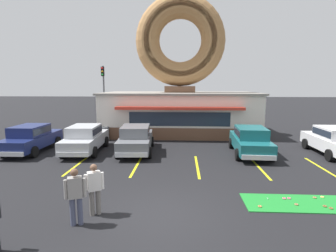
{
  "coord_description": "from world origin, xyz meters",
  "views": [
    {
      "loc": [
        0.66,
        -7.51,
        3.99
      ],
      "look_at": [
        -0.03,
        5.0,
        2.0
      ],
      "focal_mm": 28.0,
      "sensor_mm": 36.0,
      "label": 1
    }
  ],
  "objects_px": {
    "car_silver": "(85,138)",
    "pedestrian_leather_jacket_man": "(75,194)",
    "car_white": "(334,140)",
    "traffic_light_pole": "(104,87)",
    "car_grey": "(136,138)",
    "pedestrian_blue_sweater_man": "(94,187)",
    "trash_bin": "(105,133)",
    "car_navy": "(31,137)",
    "golf_ball": "(268,199)",
    "car_teal": "(250,140)"
  },
  "relations": [
    {
      "from": "car_silver",
      "to": "pedestrian_leather_jacket_man",
      "type": "bearing_deg",
      "value": -71.19
    },
    {
      "from": "car_white",
      "to": "traffic_light_pole",
      "type": "bearing_deg",
      "value": 147.0
    },
    {
      "from": "car_silver",
      "to": "car_grey",
      "type": "relative_size",
      "value": 1.0
    },
    {
      "from": "pedestrian_blue_sweater_man",
      "to": "trash_bin",
      "type": "height_order",
      "value": "pedestrian_blue_sweater_man"
    },
    {
      "from": "car_navy",
      "to": "traffic_light_pole",
      "type": "bearing_deg",
      "value": 83.6
    },
    {
      "from": "car_navy",
      "to": "trash_bin",
      "type": "bearing_deg",
      "value": 44.73
    },
    {
      "from": "golf_ball",
      "to": "car_navy",
      "type": "bearing_deg",
      "value": 153.26
    },
    {
      "from": "car_silver",
      "to": "pedestrian_leather_jacket_man",
      "type": "distance_m",
      "value": 8.58
    },
    {
      "from": "car_silver",
      "to": "car_teal",
      "type": "relative_size",
      "value": 1.0
    },
    {
      "from": "car_white",
      "to": "car_grey",
      "type": "distance_m",
      "value": 11.36
    },
    {
      "from": "car_silver",
      "to": "pedestrian_blue_sweater_man",
      "type": "height_order",
      "value": "pedestrian_blue_sweater_man"
    },
    {
      "from": "golf_ball",
      "to": "car_white",
      "type": "distance_m",
      "value": 8.44
    },
    {
      "from": "traffic_light_pole",
      "to": "car_navy",
      "type": "bearing_deg",
      "value": -96.4
    },
    {
      "from": "car_navy",
      "to": "car_white",
      "type": "bearing_deg",
      "value": 0.64
    },
    {
      "from": "golf_ball",
      "to": "trash_bin",
      "type": "distance_m",
      "value": 12.78
    },
    {
      "from": "car_grey",
      "to": "trash_bin",
      "type": "height_order",
      "value": "car_grey"
    },
    {
      "from": "pedestrian_leather_jacket_man",
      "to": "car_grey",
      "type": "bearing_deg",
      "value": 88.21
    },
    {
      "from": "car_navy",
      "to": "trash_bin",
      "type": "distance_m",
      "value": 4.89
    },
    {
      "from": "car_grey",
      "to": "car_teal",
      "type": "bearing_deg",
      "value": -1.29
    },
    {
      "from": "golf_ball",
      "to": "traffic_light_pole",
      "type": "relative_size",
      "value": 0.01
    },
    {
      "from": "pedestrian_leather_jacket_man",
      "to": "car_silver",
      "type": "bearing_deg",
      "value": 108.81
    },
    {
      "from": "golf_ball",
      "to": "pedestrian_blue_sweater_man",
      "type": "relative_size",
      "value": 0.03
    },
    {
      "from": "car_teal",
      "to": "traffic_light_pole",
      "type": "distance_m",
      "value": 16.18
    },
    {
      "from": "golf_ball",
      "to": "traffic_light_pole",
      "type": "distance_m",
      "value": 20.4
    },
    {
      "from": "car_white",
      "to": "trash_bin",
      "type": "distance_m",
      "value": 14.54
    },
    {
      "from": "pedestrian_blue_sweater_man",
      "to": "traffic_light_pole",
      "type": "distance_m",
      "value": 19.17
    },
    {
      "from": "car_silver",
      "to": "car_navy",
      "type": "distance_m",
      "value": 3.25
    },
    {
      "from": "car_navy",
      "to": "pedestrian_blue_sweater_man",
      "type": "height_order",
      "value": "pedestrian_blue_sweater_man"
    },
    {
      "from": "pedestrian_leather_jacket_man",
      "to": "trash_bin",
      "type": "height_order",
      "value": "pedestrian_leather_jacket_man"
    },
    {
      "from": "car_navy",
      "to": "pedestrian_blue_sweater_man",
      "type": "xyz_separation_m",
      "value": [
        6.35,
        -7.4,
        0.02
      ]
    },
    {
      "from": "golf_ball",
      "to": "car_grey",
      "type": "height_order",
      "value": "car_grey"
    },
    {
      "from": "pedestrian_leather_jacket_man",
      "to": "trash_bin",
      "type": "bearing_deg",
      "value": 102.56
    },
    {
      "from": "pedestrian_blue_sweater_man",
      "to": "trash_bin",
      "type": "relative_size",
      "value": 1.66
    },
    {
      "from": "traffic_light_pole",
      "to": "trash_bin",
      "type": "bearing_deg",
      "value": -73.19
    },
    {
      "from": "car_white",
      "to": "car_teal",
      "type": "height_order",
      "value": "same"
    },
    {
      "from": "trash_bin",
      "to": "traffic_light_pole",
      "type": "bearing_deg",
      "value": 106.81
    },
    {
      "from": "car_silver",
      "to": "car_navy",
      "type": "relative_size",
      "value": 1.02
    },
    {
      "from": "car_silver",
      "to": "trash_bin",
      "type": "bearing_deg",
      "value": 86.32
    },
    {
      "from": "car_grey",
      "to": "traffic_light_pole",
      "type": "distance_m",
      "value": 12.14
    },
    {
      "from": "car_teal",
      "to": "trash_bin",
      "type": "distance_m",
      "value": 10.04
    },
    {
      "from": "traffic_light_pole",
      "to": "pedestrian_leather_jacket_man",
      "type": "bearing_deg",
      "value": -75.75
    },
    {
      "from": "car_grey",
      "to": "pedestrian_leather_jacket_man",
      "type": "relative_size",
      "value": 2.78
    },
    {
      "from": "golf_ball",
      "to": "car_teal",
      "type": "height_order",
      "value": "car_teal"
    },
    {
      "from": "car_grey",
      "to": "traffic_light_pole",
      "type": "height_order",
      "value": "traffic_light_pole"
    },
    {
      "from": "pedestrian_blue_sweater_man",
      "to": "car_grey",
      "type": "bearing_deg",
      "value": 90.57
    },
    {
      "from": "car_silver",
      "to": "car_teal",
      "type": "distance_m",
      "value": 9.66
    },
    {
      "from": "car_white",
      "to": "golf_ball",
      "type": "bearing_deg",
      "value": -131.92
    },
    {
      "from": "car_white",
      "to": "car_teal",
      "type": "relative_size",
      "value": 0.98
    },
    {
      "from": "car_grey",
      "to": "car_navy",
      "type": "bearing_deg",
      "value": -178.22
    },
    {
      "from": "car_teal",
      "to": "car_grey",
      "type": "relative_size",
      "value": 0.99
    }
  ]
}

